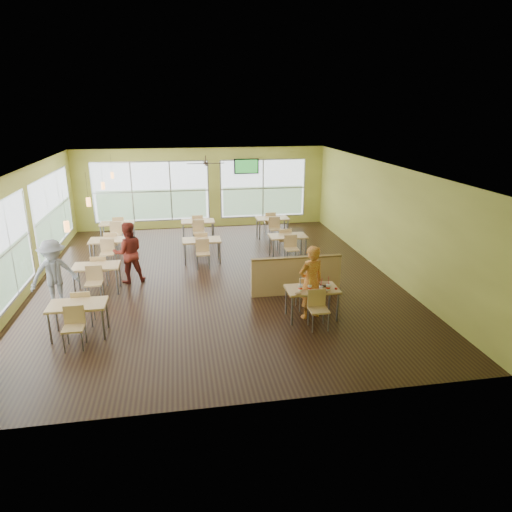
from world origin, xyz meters
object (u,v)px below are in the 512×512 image
(main_table, at_px, (312,293))
(half_wall_divider, at_px, (296,275))
(man_plaid, at_px, (311,282))
(food_basket, at_px, (325,284))

(main_table, distance_m, half_wall_divider, 1.45)
(main_table, distance_m, man_plaid, 0.26)
(half_wall_divider, relative_size, man_plaid, 1.36)
(main_table, height_order, food_basket, main_table)
(main_table, xyz_separation_m, man_plaid, (-0.03, 0.03, 0.25))
(half_wall_divider, xyz_separation_m, food_basket, (0.33, -1.34, 0.26))
(food_basket, bearing_deg, main_table, -162.23)
(man_plaid, xyz_separation_m, food_basket, (0.36, 0.07, -0.10))
(main_table, distance_m, food_basket, 0.38)
(main_table, relative_size, man_plaid, 0.86)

